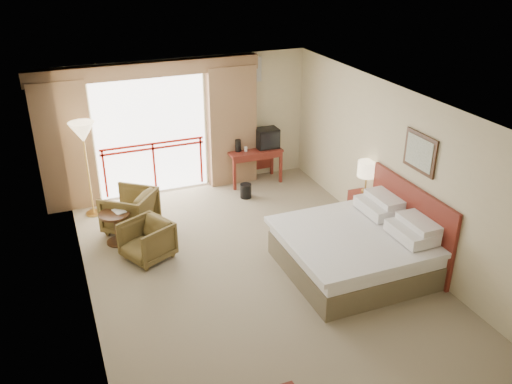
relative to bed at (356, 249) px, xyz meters
name	(u,v)px	position (x,y,z in m)	size (l,w,h in m)	color
floor	(253,269)	(-1.50, 0.60, -0.38)	(7.00, 7.00, 0.00)	#82755B
ceiling	(253,105)	(-1.50, 0.60, 2.32)	(7.00, 7.00, 0.00)	white
wall_back	(190,124)	(-1.50, 4.10, 0.97)	(5.00, 5.00, 0.00)	beige
wall_front	(390,341)	(-1.50, -2.90, 0.97)	(5.00, 5.00, 0.00)	beige
wall_left	(79,223)	(-4.00, 0.60, 0.97)	(7.00, 7.00, 0.00)	beige
wall_right	(395,169)	(1.00, 0.60, 0.97)	(7.00, 7.00, 0.00)	beige
balcony_door	(152,136)	(-2.30, 4.08, 0.82)	(2.40, 2.40, 0.00)	white
balcony_railing	(153,155)	(-2.30, 4.06, 0.44)	(2.09, 0.03, 1.02)	#A8190E
curtain_left	(65,147)	(-3.95, 3.95, 0.87)	(1.00, 0.26, 2.50)	brown
curtain_right	(232,126)	(-0.65, 3.95, 0.87)	(1.00, 0.26, 2.50)	brown
valance	(147,70)	(-2.30, 3.98, 2.17)	(4.40, 0.22, 0.28)	brown
hvac_vent	(250,70)	(-0.20, 4.07, 1.97)	(0.50, 0.04, 0.50)	silver
bed	(356,249)	(0.00, 0.00, 0.00)	(2.13, 2.06, 0.97)	brown
headboard	(410,223)	(0.96, 0.00, 0.27)	(0.06, 2.10, 1.30)	maroon
framed_art	(420,153)	(0.97, 0.00, 1.47)	(0.04, 0.72, 0.60)	black
nightstand	(365,210)	(0.90, 1.18, -0.05)	(0.45, 0.54, 0.64)	maroon
table_lamp	(367,169)	(0.90, 1.23, 0.72)	(0.33, 0.33, 0.59)	tan
phone	(369,196)	(0.85, 1.03, 0.30)	(0.17, 0.13, 0.08)	black
desk	(253,156)	(-0.23, 3.82, 0.20)	(1.14, 0.55, 0.75)	maroon
tv	(267,138)	(0.07, 3.76, 0.57)	(0.46, 0.37, 0.42)	black
coffee_maker	(238,146)	(-0.58, 3.77, 0.49)	(0.12, 0.12, 0.26)	black
cup	(246,149)	(-0.43, 3.72, 0.41)	(0.07, 0.07, 0.10)	white
wastebasket	(246,191)	(-0.67, 3.10, -0.23)	(0.23, 0.23, 0.29)	black
armchair_far	(132,229)	(-3.06, 2.63, -0.38)	(0.81, 0.83, 0.76)	#4B3D20
armchair_near	(149,258)	(-2.98, 1.57, -0.38)	(0.70, 0.72, 0.66)	#4B3D20
side_table	(116,223)	(-3.37, 2.25, 0.01)	(0.52, 0.52, 0.57)	black
book	(114,213)	(-3.37, 2.25, 0.20)	(0.18, 0.24, 0.02)	white
floor_lamp	(83,136)	(-3.62, 3.51, 1.19)	(0.47, 0.47, 1.82)	tan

